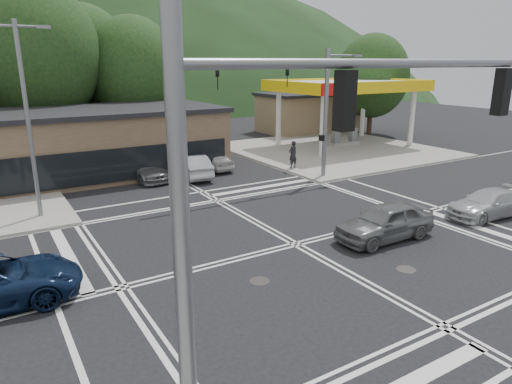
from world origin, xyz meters
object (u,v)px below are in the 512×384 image
car_grey_center (385,222)px  pedestrian (293,155)px  car_queue_b (213,160)px  car_northbound (144,169)px  car_silver_east (488,204)px  car_queue_a (192,166)px

car_grey_center → pedestrian: 13.09m
car_grey_center → car_queue_b: 15.47m
car_northbound → pedestrian: (9.57, -2.83, 0.42)m
car_silver_east → pedestrian: pedestrian is taller
car_grey_center → car_northbound: bearing=-159.6°
car_grey_center → car_northbound: size_ratio=0.98×
car_grey_center → car_queue_a: size_ratio=1.00×
car_queue_a → car_grey_center: bearing=107.8°
car_silver_east → car_queue_a: (-9.02, 14.67, 0.10)m
pedestrian → car_northbound: bearing=-25.2°
car_grey_center → car_silver_east: (6.49, -0.51, -0.13)m
car_northbound → car_grey_center: bearing=-77.1°
car_grey_center → pedestrian: bearing=162.3°
car_silver_east → car_queue_a: size_ratio=0.98×
pedestrian → car_queue_a: bearing=-23.5°
car_queue_a → car_silver_east: bearing=129.2°
car_queue_b → car_queue_a: bearing=29.7°
car_grey_center → car_queue_b: bearing=-177.4°
car_grey_center → pedestrian: size_ratio=2.40×
car_queue_a → car_northbound: car_queue_a is taller
car_silver_east → car_queue_a: bearing=-142.7°
car_silver_east → car_queue_a: car_queue_a is taller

